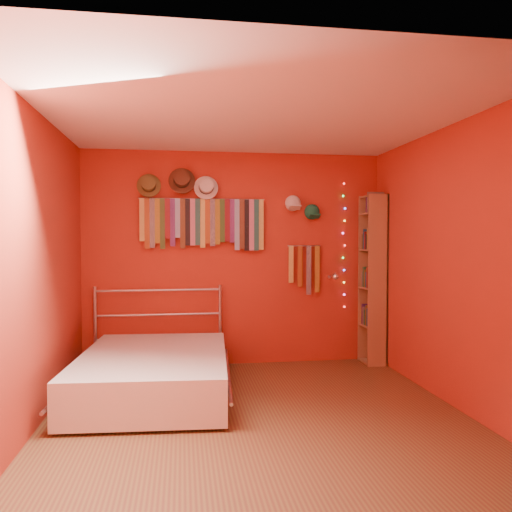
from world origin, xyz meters
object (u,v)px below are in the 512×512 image
reading_lamp (335,277)px  bookshelf (376,278)px  tie_rack (204,222)px  bed (154,373)px

reading_lamp → bookshelf: size_ratio=0.15×
tie_rack → bed: 1.86m
tie_rack → bookshelf: bookshelf is taller
reading_lamp → bed: reading_lamp is taller
bed → reading_lamp: bearing=26.8°
reading_lamp → bookshelf: 0.51m
tie_rack → bookshelf: (2.03, -0.15, -0.67)m
tie_rack → bed: bearing=-116.7°
reading_lamp → bed: (-2.03, -0.86, -0.82)m
bookshelf → bed: 2.80m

